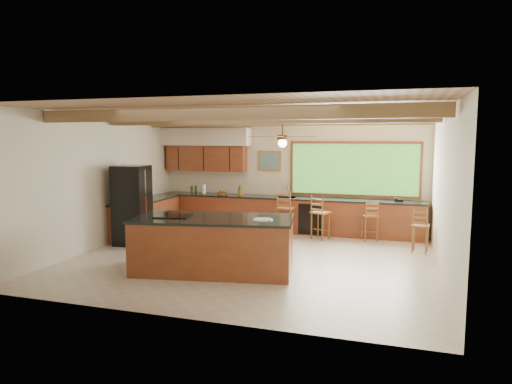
% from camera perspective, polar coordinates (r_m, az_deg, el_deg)
% --- Properties ---
extents(ground, '(7.20, 7.20, 0.00)m').
position_cam_1_polar(ground, '(9.45, -0.49, -8.34)').
color(ground, beige).
rests_on(ground, ground).
extents(room_shell, '(7.27, 6.54, 3.02)m').
position_cam_1_polar(room_shell, '(9.80, -0.26, 5.30)').
color(room_shell, beige).
rests_on(room_shell, ground).
extents(counter_run, '(7.12, 3.10, 1.24)m').
position_cam_1_polar(counter_run, '(11.94, -0.48, -2.88)').
color(counter_run, brown).
rests_on(counter_run, ground).
extents(island, '(3.10, 1.85, 1.03)m').
position_cam_1_polar(island, '(8.54, -5.28, -6.50)').
color(island, brown).
rests_on(island, ground).
extents(refrigerator, '(0.78, 0.76, 1.84)m').
position_cam_1_polar(refrigerator, '(10.93, -15.22, -1.61)').
color(refrigerator, black).
rests_on(refrigerator, ground).
extents(bar_stool_a, '(0.43, 0.43, 1.16)m').
position_cam_1_polar(bar_stool_a, '(11.53, 3.66, -2.13)').
color(bar_stool_a, brown).
rests_on(bar_stool_a, ground).
extents(bar_stool_b, '(0.47, 0.47, 1.01)m').
position_cam_1_polar(bar_stool_b, '(11.25, 14.02, -2.98)').
color(bar_stool_b, brown).
rests_on(bar_stool_b, ground).
extents(bar_stool_c, '(0.51, 0.51, 1.09)m').
position_cam_1_polar(bar_stool_c, '(11.20, 8.00, -2.65)').
color(bar_stool_c, brown).
rests_on(bar_stool_c, ground).
extents(bar_stool_d, '(0.40, 0.40, 0.98)m').
position_cam_1_polar(bar_stool_d, '(10.41, 19.90, -4.08)').
color(bar_stool_d, brown).
rests_on(bar_stool_d, ground).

